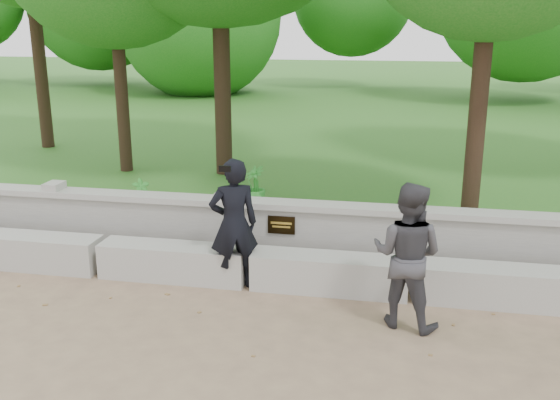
{
  "coord_description": "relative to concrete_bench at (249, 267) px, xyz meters",
  "views": [
    {
      "loc": [
        1.76,
        -5.15,
        3.17
      ],
      "look_at": [
        0.38,
        1.95,
        1.11
      ],
      "focal_mm": 40.0,
      "sensor_mm": 36.0,
      "label": 1
    }
  ],
  "objects": [
    {
      "name": "shrub_b",
      "position": [
        -0.28,
        1.4,
        0.29
      ],
      "size": [
        0.38,
        0.38,
        0.54
      ],
      "primitive_type": "imported",
      "rotation": [
        0.0,
        0.0,
        2.3
      ],
      "color": "#318B2F",
      "rests_on": "lawn"
    },
    {
      "name": "parapet_wall",
      "position": [
        0.0,
        0.7,
        0.24
      ],
      "size": [
        12.5,
        0.35,
        0.9
      ],
      "color": "#A09F98",
      "rests_on": "ground"
    },
    {
      "name": "shrub_d",
      "position": [
        -0.54,
        2.61,
        0.36
      ],
      "size": [
        0.5,
        0.5,
        0.66
      ],
      "primitive_type": "imported",
      "rotation": [
        0.0,
        0.0,
        5.54
      ],
      "color": "#318B2F",
      "rests_on": "lawn"
    },
    {
      "name": "shrub_a",
      "position": [
        -2.24,
        1.94,
        0.29
      ],
      "size": [
        0.34,
        0.33,
        0.54
      ],
      "primitive_type": "imported",
      "rotation": [
        0.0,
        0.0,
        0.77
      ],
      "color": "#318B2F",
      "rests_on": "lawn"
    },
    {
      "name": "lawn",
      "position": [
        -0.0,
        12.1,
        -0.1
      ],
      "size": [
        40.0,
        22.0,
        0.25
      ],
      "primitive_type": "cube",
      "color": "#2C6623",
      "rests_on": "ground"
    },
    {
      "name": "man_main",
      "position": [
        -0.16,
        -0.1,
        0.59
      ],
      "size": [
        0.71,
        0.67,
        1.63
      ],
      "color": "black",
      "rests_on": "ground"
    },
    {
      "name": "concrete_bench",
      "position": [
        0.0,
        0.0,
        0.0
      ],
      "size": [
        11.9,
        0.45,
        0.45
      ],
      "color": "#ABA9A1",
      "rests_on": "ground"
    },
    {
      "name": "ground",
      "position": [
        -0.0,
        -1.9,
        -0.22
      ],
      "size": [
        80.0,
        80.0,
        0.0
      ],
      "primitive_type": "plane",
      "color": "#927859",
      "rests_on": "ground"
    },
    {
      "name": "visitor_left",
      "position": [
        1.91,
        -0.72,
        0.57
      ],
      "size": [
        0.92,
        0.81,
        1.6
      ],
      "color": "#39393D",
      "rests_on": "ground"
    }
  ]
}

